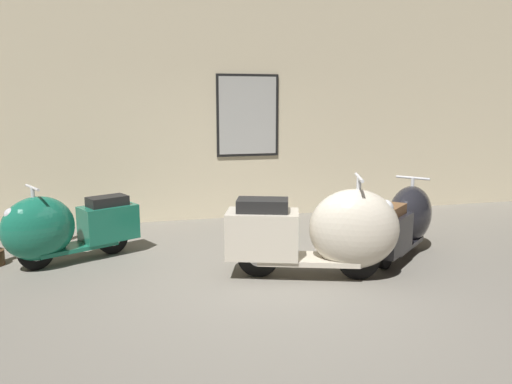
% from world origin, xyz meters
% --- Properties ---
extents(ground_plane, '(60.00, 60.00, 0.00)m').
position_xyz_m(ground_plane, '(0.00, 0.00, 0.00)').
color(ground_plane, slate).
extents(showroom_back_wall, '(18.00, 0.24, 3.85)m').
position_xyz_m(showroom_back_wall, '(0.00, 3.50, 1.92)').
color(showroom_back_wall, beige).
rests_on(showroom_back_wall, ground).
extents(scooter_0, '(1.62, 1.11, 0.97)m').
position_xyz_m(scooter_0, '(-2.28, 1.54, 0.44)').
color(scooter_0, black).
rests_on(scooter_0, ground).
extents(scooter_1, '(1.93, 1.09, 1.14)m').
position_xyz_m(scooter_1, '(0.57, 0.33, 0.52)').
color(scooter_1, black).
rests_on(scooter_1, ground).
extents(scooter_2, '(1.48, 1.38, 0.96)m').
position_xyz_m(scooter_2, '(1.83, 0.86, 0.44)').
color(scooter_2, black).
rests_on(scooter_2, ground).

